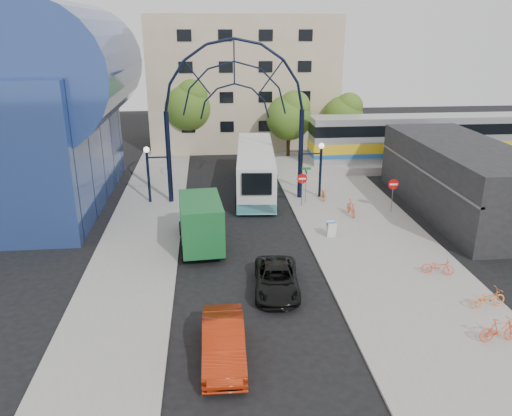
{
  "coord_description": "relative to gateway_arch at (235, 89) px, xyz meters",
  "views": [
    {
      "loc": [
        -2.04,
        -22.78,
        12.7
      ],
      "look_at": [
        0.78,
        6.0,
        2.23
      ],
      "focal_mm": 35.0,
      "sensor_mm": 36.0,
      "label": 1
    }
  ],
  "objects": [
    {
      "name": "street_name_sign",
      "position": [
        5.2,
        -1.4,
        -6.43
      ],
      "size": [
        0.7,
        0.7,
        2.8
      ],
      "color": "slate",
      "rests_on": "sidewalk_east"
    },
    {
      "name": "stop_sign",
      "position": [
        4.8,
        -2.0,
        -6.56
      ],
      "size": [
        0.8,
        0.07,
        2.5
      ],
      "color": "slate",
      "rests_on": "sidewalk_east"
    },
    {
      "name": "bike_far_b",
      "position": [
        10.01,
        -19.81,
        -7.89
      ],
      "size": [
        1.84,
        0.58,
        1.09
      ],
      "primitive_type": "imported",
      "rotation": [
        0.0,
        0.0,
        1.61
      ],
      "color": "#DA502B",
      "rests_on": "sidewalk_east"
    },
    {
      "name": "black_suv",
      "position": [
        1.2,
        -14.41,
        -7.89
      ],
      "size": [
        2.65,
        4.97,
        1.33
      ],
      "primitive_type": "imported",
      "rotation": [
        0.0,
        0.0,
        -0.09
      ],
      "color": "black",
      "rests_on": "ground"
    },
    {
      "name": "commercial_block_east",
      "position": [
        16.0,
        -4.0,
        -6.06
      ],
      "size": [
        6.0,
        16.0,
        5.0
      ],
      "primitive_type": "cube",
      "color": "black",
      "rests_on": "ground"
    },
    {
      "name": "apartment_block",
      "position": [
        2.0,
        20.97,
        -1.55
      ],
      "size": [
        20.0,
        12.1,
        14.0
      ],
      "color": "tan",
      "rests_on": "ground"
    },
    {
      "name": "do_not_enter_sign",
      "position": [
        11.0,
        -4.0,
        -6.58
      ],
      "size": [
        0.76,
        0.07,
        2.48
      ],
      "color": "slate",
      "rests_on": "sidewalk_east"
    },
    {
      "name": "train_platform",
      "position": [
        20.0,
        8.0,
        -8.16
      ],
      "size": [
        32.0,
        5.0,
        0.8
      ],
      "primitive_type": "cube",
      "color": "gray",
      "rests_on": "ground"
    },
    {
      "name": "train_car",
      "position": [
        20.0,
        8.0,
        -5.66
      ],
      "size": [
        25.1,
        3.05,
        4.2
      ],
      "color": "#B7B7BC",
      "rests_on": "train_platform"
    },
    {
      "name": "bike_near_a",
      "position": [
        6.8,
        -0.63,
        -7.99
      ],
      "size": [
        0.79,
        1.76,
        0.89
      ],
      "primitive_type": "imported",
      "rotation": [
        0.0,
        0.0,
        -0.12
      ],
      "color": "orange",
      "rests_on": "sidewalk_east"
    },
    {
      "name": "tree_north_b",
      "position": [
        -3.88,
        15.93,
        -3.29
      ],
      "size": [
        5.12,
        5.12,
        8.0
      ],
      "color": "#382314",
      "rests_on": "ground"
    },
    {
      "name": "bike_far_a",
      "position": [
        10.12,
        -13.63,
        -8.0
      ],
      "size": [
        1.78,
        1.06,
        0.88
      ],
      "primitive_type": "imported",
      "rotation": [
        0.0,
        0.0,
        1.27
      ],
      "color": "#FE4A32",
      "rests_on": "sidewalk_east"
    },
    {
      "name": "plaza_west",
      "position": [
        -6.5,
        -8.0,
        -8.5
      ],
      "size": [
        5.0,
        50.0,
        0.12
      ],
      "primitive_type": "cube",
      "color": "gray",
      "rests_on": "ground"
    },
    {
      "name": "sidewalk_east",
      "position": [
        8.0,
        -10.0,
        -8.5
      ],
      "size": [
        8.0,
        56.0,
        0.12
      ],
      "primitive_type": "cube",
      "color": "gray",
      "rests_on": "ground"
    },
    {
      "name": "transit_hall",
      "position": [
        -15.3,
        1.0,
        -1.86
      ],
      "size": [
        16.5,
        18.0,
        14.5
      ],
      "color": "navy",
      "rests_on": "ground"
    },
    {
      "name": "gateway_arch",
      "position": [
        0.0,
        0.0,
        0.0
      ],
      "size": [
        13.64,
        0.44,
        12.1
      ],
      "color": "black",
      "rests_on": "ground"
    },
    {
      "name": "sandwich_board",
      "position": [
        5.6,
        -8.02,
        -7.81
      ],
      "size": [
        0.55,
        0.61,
        0.99
      ],
      "color": "white",
      "rests_on": "sidewalk_east"
    },
    {
      "name": "green_truck",
      "position": [
        -2.67,
        -8.33,
        -6.93
      ],
      "size": [
        2.88,
        6.61,
        3.26
      ],
      "rotation": [
        0.0,
        0.0,
        0.08
      ],
      "color": "black",
      "rests_on": "ground"
    },
    {
      "name": "bike_far_c",
      "position": [
        11.0,
        -17.11,
        -7.97
      ],
      "size": [
        1.85,
        0.84,
        0.94
      ],
      "primitive_type": "imported",
      "rotation": [
        0.0,
        0.0,
        1.69
      ],
      "color": "orange",
      "rests_on": "sidewalk_east"
    },
    {
      "name": "tree_north_c",
      "position": [
        12.12,
        13.93,
        -4.28
      ],
      "size": [
        4.16,
        4.16,
        6.5
      ],
      "color": "#382314",
      "rests_on": "ground"
    },
    {
      "name": "city_bus",
      "position": [
        1.75,
        2.42,
        -6.7
      ],
      "size": [
        3.9,
        13.08,
        3.54
      ],
      "rotation": [
        0.0,
        0.0,
        -0.08
      ],
      "color": "silver",
      "rests_on": "ground"
    },
    {
      "name": "bike_near_b",
      "position": [
        7.91,
        -4.36,
        -7.88
      ],
      "size": [
        0.59,
        1.85,
        1.1
      ],
      "primitive_type": "imported",
      "rotation": [
        0.0,
        0.0,
        0.04
      ],
      "color": "#EC562F",
      "rests_on": "sidewalk_east"
    },
    {
      "name": "red_sedan",
      "position": [
        -1.68,
        -19.73,
        -7.76
      ],
      "size": [
        1.75,
        4.86,
        1.6
      ],
      "primitive_type": "imported",
      "rotation": [
        0.0,
        0.0,
        -0.01
      ],
      "color": "#A02309",
      "rests_on": "ground"
    },
    {
      "name": "tree_north_a",
      "position": [
        6.12,
        11.93,
        -3.95
      ],
      "size": [
        4.48,
        4.48,
        7.0
      ],
      "color": "#382314",
      "rests_on": "ground"
    },
    {
      "name": "ground",
      "position": [
        0.0,
        -14.0,
        -8.56
      ],
      "size": [
        120.0,
        120.0,
        0.0
      ],
      "primitive_type": "plane",
      "color": "black",
      "rests_on": "ground"
    }
  ]
}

